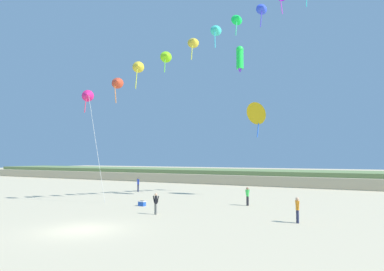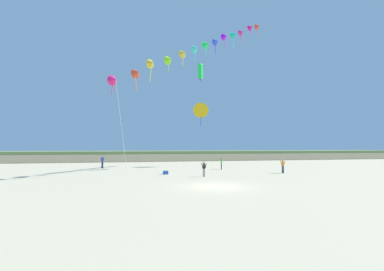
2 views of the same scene
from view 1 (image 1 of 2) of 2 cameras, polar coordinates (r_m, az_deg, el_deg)
ground_plane at (r=21.29m, az=-17.88°, el=-14.75°), size 240.00×240.00×0.00m
dune_ridge at (r=56.62m, az=12.70°, el=-6.75°), size 120.00×12.72×2.11m
person_near_left at (r=25.54m, az=-6.05°, el=-10.99°), size 0.54×0.21×1.55m
person_near_right at (r=23.16m, az=17.16°, el=-11.49°), size 0.39×0.51×1.63m
person_mid_center at (r=30.34m, az=9.24°, el=-9.76°), size 0.27×0.55×1.59m
person_far_left at (r=42.65m, az=-8.96°, el=-7.88°), size 0.57×0.37×1.74m
kite_banner_string at (r=35.40m, az=7.79°, el=18.73°), size 25.31×16.59×25.75m
large_kite_low_lead at (r=37.35m, az=10.97°, el=3.78°), size 2.83×2.30×3.97m
large_kite_mid_trail at (r=35.82m, az=7.98°, el=12.67°), size 0.92×0.96×2.73m
beach_cooler at (r=30.19m, az=-8.34°, el=-11.15°), size 0.58×0.41×0.46m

